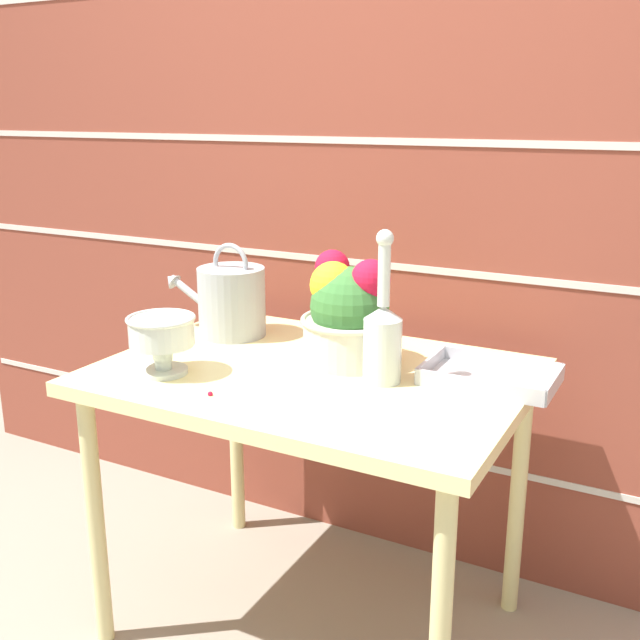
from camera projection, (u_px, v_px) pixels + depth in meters
ground_plane at (314, 622)px, 2.07m from camera, size 12.00×12.00×0.00m
brick_wall at (395, 203)px, 2.21m from camera, size 3.60×0.08×2.20m
patio_table at (313, 399)px, 1.89m from camera, size 1.04×0.76×0.74m
watering_can at (231, 300)px, 2.13m from camera, size 0.34×0.19×0.27m
crystal_pedestal_bowl at (162, 335)px, 1.82m from camera, size 0.17×0.17×0.15m
flower_planter at (349, 314)px, 1.90m from camera, size 0.25×0.25×0.28m
glass_decanter at (383, 335)px, 1.76m from camera, size 0.09×0.09×0.37m
wire_tray at (490, 378)px, 1.78m from camera, size 0.31×0.21×0.04m
fallen_petal at (210, 394)px, 1.70m from camera, size 0.01×0.01×0.01m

